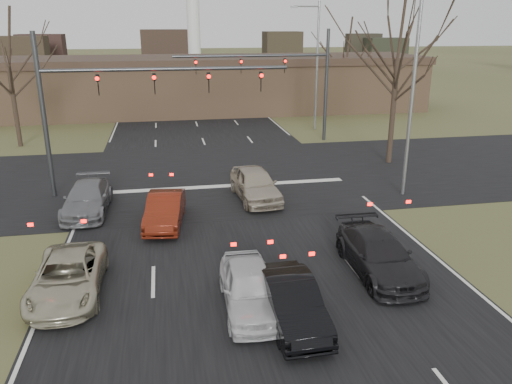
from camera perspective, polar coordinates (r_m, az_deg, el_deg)
ground at (r=15.16m, az=2.00°, el=-14.44°), size 360.00×360.00×0.00m
road_main at (r=72.92m, az=-8.49°, el=11.89°), size 14.00×300.00×0.02m
road_cross at (r=28.75m, az=-4.49°, el=1.86°), size 200.00×14.00×0.02m
building at (r=50.93m, az=-5.21°, el=12.21°), size 42.40×10.40×5.30m
mast_arm_near at (r=25.70m, az=-16.14°, el=10.75°), size 12.12×0.24×8.00m
mast_arm_far at (r=36.67m, az=3.79°, el=13.47°), size 11.12×0.24×8.00m
streetlight_right_near at (r=25.39m, az=17.18°, el=11.74°), size 2.34×0.25×10.00m
streetlight_right_far at (r=41.32m, az=6.76°, el=14.75°), size 2.34×0.25×10.00m
tree_right_near at (r=31.60m, az=16.30°, el=19.05°), size 6.90×6.90×11.50m
tree_left_far at (r=38.76m, az=-26.82°, el=15.34°), size 5.70×5.70×9.50m
tree_right_far at (r=50.66m, az=10.47°, el=16.82°), size 5.40×5.40×9.00m
car_silver_suv at (r=17.20m, az=-20.72°, el=-9.05°), size 2.11×4.58×1.27m
car_white_sedan at (r=15.38m, az=-0.71°, el=-10.86°), size 1.76×4.16×1.40m
car_black_hatch at (r=14.80m, az=4.09°, el=-12.34°), size 1.50×4.08×1.33m
car_charcoal_sedan at (r=17.96m, az=13.84°, el=-6.94°), size 2.00×4.78×1.38m
car_grey_ahead at (r=24.21m, az=-18.73°, el=-0.68°), size 2.06×4.74×1.36m
car_red_ahead at (r=21.87m, az=-10.36°, el=-2.01°), size 1.95×4.29×1.36m
car_silver_ahead at (r=24.60m, az=-0.09°, el=0.92°), size 2.22×4.78×1.59m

